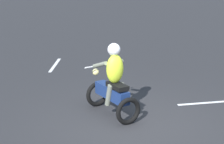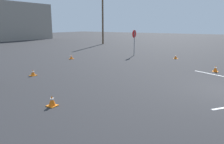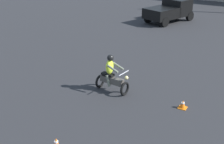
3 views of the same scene
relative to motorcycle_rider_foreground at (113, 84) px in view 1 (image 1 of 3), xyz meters
name	(u,v)px [view 1 (image 1 of 3)]	position (x,y,z in m)	size (l,w,h in m)	color
ground_plane	(132,125)	(0.18, 0.68, -0.73)	(120.00, 120.00, 0.00)	#28282B
motorcycle_rider_foreground	(113,84)	(0.00, 0.00, 0.00)	(1.01, 1.55, 1.66)	black
lane_stripe_nw	(203,103)	(-2.02, 1.13, -0.72)	(0.10, 1.29, 0.01)	silver
lane_stripe_sw	(55,65)	(-1.99, -4.19, -0.72)	(0.10, 1.65, 0.01)	silver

